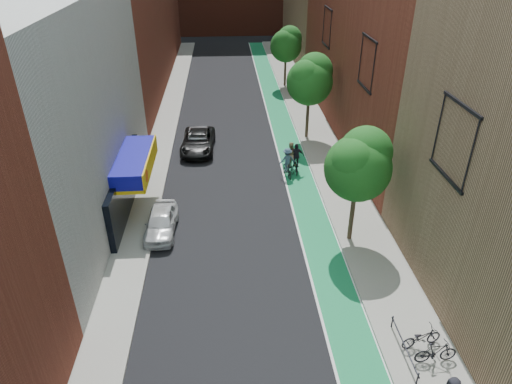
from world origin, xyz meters
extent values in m
cube|color=#167F41|center=(4.00, 26.00, 0.01)|extent=(2.00, 68.00, 0.01)
cube|color=gray|center=(-6.00, 26.00, 0.07)|extent=(2.00, 68.00, 0.15)
cube|color=gray|center=(6.50, 26.00, 0.07)|extent=(3.00, 68.00, 0.15)
cube|color=silver|center=(-11.00, 14.00, 6.00)|extent=(8.00, 20.00, 12.00)
cylinder|color=#332619|center=(5.60, 10.00, 1.65)|extent=(0.24, 0.24, 3.30)
sphere|color=#174A13|center=(5.60, 10.00, 4.38)|extent=(3.36, 3.36, 3.36)
sphere|color=#174A13|center=(6.00, 10.30, 5.10)|extent=(2.64, 2.64, 2.64)
sphere|color=#174A13|center=(5.30, 9.70, 4.86)|extent=(2.40, 2.40, 2.40)
cylinder|color=#332619|center=(5.60, 24.00, 1.73)|extent=(0.24, 0.24, 3.47)
sphere|color=#174A13|center=(5.60, 24.00, 4.60)|extent=(3.53, 3.53, 3.53)
sphere|color=#174A13|center=(6.00, 24.30, 5.36)|extent=(2.77, 2.77, 2.77)
sphere|color=#174A13|center=(5.30, 23.70, 5.10)|extent=(2.52, 2.52, 2.52)
cylinder|color=#332619|center=(5.60, 38.00, 1.59)|extent=(0.24, 0.24, 3.19)
sphere|color=#174A13|center=(5.60, 38.00, 4.23)|extent=(3.25, 3.25, 3.25)
sphere|color=#174A13|center=(6.00, 38.30, 4.93)|extent=(2.55, 2.55, 2.55)
sphere|color=#174A13|center=(5.30, 37.70, 4.70)|extent=(2.32, 2.32, 2.32)
imported|color=silver|center=(-4.60, 11.50, 0.68)|extent=(1.72, 4.03, 1.36)
imported|color=black|center=(-3.00, 22.31, 0.72)|extent=(2.61, 5.26, 1.43)
imported|color=#93959B|center=(-3.00, 22.88, 0.66)|extent=(1.41, 4.03, 1.33)
imported|color=black|center=(3.50, 18.36, 0.50)|extent=(0.76, 1.71, 0.99)
imported|color=#A1865D|center=(3.50, 18.46, 1.24)|extent=(0.97, 0.82, 1.77)
imported|color=black|center=(3.91, 18.19, 0.44)|extent=(0.71, 1.71, 0.88)
imported|color=black|center=(3.91, 18.29, 1.21)|extent=(1.04, 0.50, 1.72)
imported|color=black|center=(3.20, 17.64, 0.51)|extent=(0.81, 1.76, 1.02)
imported|color=#3C556D|center=(3.20, 17.74, 1.18)|extent=(1.18, 0.82, 1.66)
imported|color=black|center=(6.61, 2.55, 0.60)|extent=(1.81, 0.94, 0.91)
imported|color=black|center=(6.85, 1.75, 0.66)|extent=(1.70, 0.54, 1.01)
camera|label=1|loc=(-0.85, -9.73, 14.65)|focal=32.00mm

